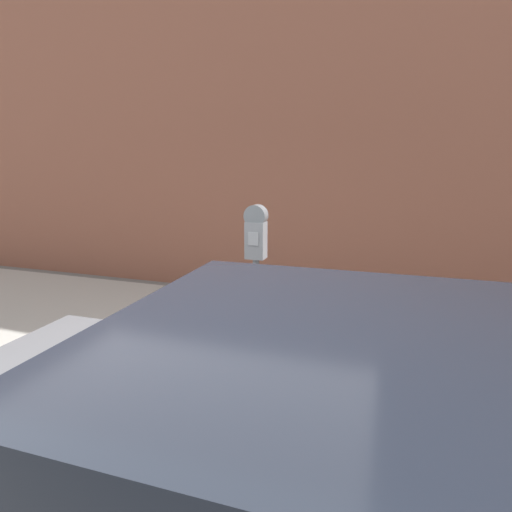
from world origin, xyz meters
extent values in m
plane|color=slate|center=(0.00, 0.00, 0.00)|extent=(60.00, 60.00, 0.00)
cube|color=#ADAAA3|center=(0.00, 2.20, 0.05)|extent=(24.00, 2.80, 0.11)
cube|color=#935642|center=(0.00, 4.24, 3.25)|extent=(24.00, 0.30, 6.50)
cylinder|color=slate|center=(0.21, 1.30, 0.67)|extent=(0.06, 0.06, 1.11)
cube|color=slate|center=(0.21, 1.30, 1.38)|extent=(0.16, 0.13, 0.31)
cube|color=gray|center=(0.21, 1.23, 1.40)|extent=(0.09, 0.01, 0.11)
cylinder|color=slate|center=(0.21, 1.30, 1.58)|extent=(0.18, 0.10, 0.18)
cylinder|color=black|center=(0.02, 0.24, 0.35)|extent=(0.71, 0.23, 0.70)
cube|color=black|center=(1.34, -0.52, 1.19)|extent=(2.07, 1.60, 0.50)
camera|label=1|loc=(1.25, -1.79, 1.96)|focal=28.00mm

